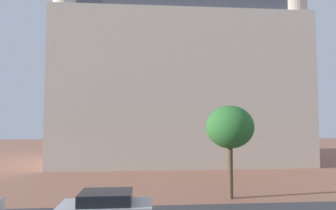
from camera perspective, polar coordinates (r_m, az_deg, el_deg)
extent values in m
cube|color=beige|center=(32.92, 2.08, 2.29)|extent=(25.82, 13.56, 15.48)
cube|color=#4C515B|center=(34.96, 2.04, 17.03)|extent=(23.76, 12.48, 2.40)
cube|color=beige|center=(34.08, 3.75, 11.83)|extent=(4.51, 4.51, 26.85)
cylinder|color=beige|center=(28.76, -20.02, 6.57)|extent=(2.80, 2.80, 18.71)
cylinder|color=beige|center=(31.50, 24.42, 5.18)|extent=(2.80, 2.80, 18.02)
cube|color=black|center=(13.26, -12.55, -17.94)|extent=(2.26, 1.61, 0.51)
cylinder|color=black|center=(14.58, -17.58, -19.84)|extent=(0.64, 0.22, 0.64)
cylinder|color=black|center=(14.25, -6.36, -20.37)|extent=(0.64, 0.22, 0.64)
cylinder|color=brown|center=(17.21, 12.63, -13.23)|extent=(0.31, 0.31, 3.04)
ellipsoid|color=#2D6B2D|center=(16.96, 12.51, -4.39)|extent=(2.81, 2.81, 2.53)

